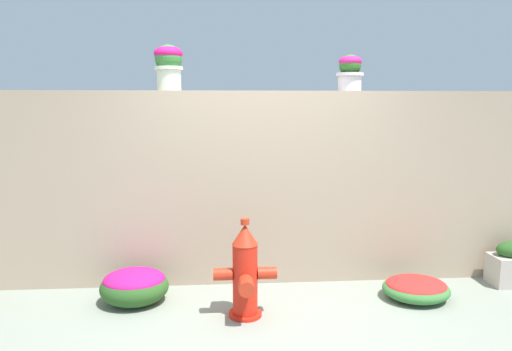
{
  "coord_description": "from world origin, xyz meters",
  "views": [
    {
      "loc": [
        -0.38,
        -3.38,
        1.8
      ],
      "look_at": [
        -0.06,
        1.06,
        1.12
      ],
      "focal_mm": 32.46,
      "sensor_mm": 36.0,
      "label": 1
    }
  ],
  "objects_px": {
    "fire_hydrant": "(245,273)",
    "flower_bush_right": "(134,285)",
    "flower_bush_left": "(416,288)",
    "potted_plant_1": "(169,64)",
    "potted_plant_2": "(350,71)"
  },
  "relations": [
    {
      "from": "fire_hydrant",
      "to": "flower_bush_right",
      "type": "height_order",
      "value": "fire_hydrant"
    },
    {
      "from": "flower_bush_left",
      "to": "flower_bush_right",
      "type": "height_order",
      "value": "flower_bush_right"
    },
    {
      "from": "potted_plant_1",
      "to": "flower_bush_right",
      "type": "xyz_separation_m",
      "value": [
        -0.31,
        -0.55,
        -2.03
      ]
    },
    {
      "from": "flower_bush_left",
      "to": "flower_bush_right",
      "type": "bearing_deg",
      "value": 177.76
    },
    {
      "from": "potted_plant_1",
      "to": "flower_bush_right",
      "type": "bearing_deg",
      "value": -119.27
    },
    {
      "from": "potted_plant_1",
      "to": "flower_bush_left",
      "type": "bearing_deg",
      "value": -15.66
    },
    {
      "from": "potted_plant_1",
      "to": "potted_plant_2",
      "type": "bearing_deg",
      "value": -0.95
    },
    {
      "from": "potted_plant_2",
      "to": "flower_bush_right",
      "type": "xyz_separation_m",
      "value": [
        -2.09,
        -0.52,
        -1.97
      ]
    },
    {
      "from": "fire_hydrant",
      "to": "flower_bush_right",
      "type": "relative_size",
      "value": 1.38
    },
    {
      "from": "potted_plant_2",
      "to": "fire_hydrant",
      "type": "xyz_separation_m",
      "value": [
        -1.09,
        -0.87,
        -1.75
      ]
    },
    {
      "from": "potted_plant_2",
      "to": "fire_hydrant",
      "type": "relative_size",
      "value": 0.42
    },
    {
      "from": "potted_plant_1",
      "to": "flower_bush_right",
      "type": "distance_m",
      "value": 2.12
    },
    {
      "from": "potted_plant_2",
      "to": "fire_hydrant",
      "type": "height_order",
      "value": "potted_plant_2"
    },
    {
      "from": "flower_bush_right",
      "to": "fire_hydrant",
      "type": "bearing_deg",
      "value": -19.54
    },
    {
      "from": "flower_bush_right",
      "to": "flower_bush_left",
      "type": "bearing_deg",
      "value": -2.24
    }
  ]
}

